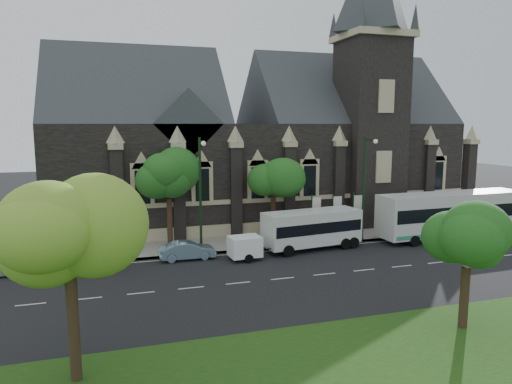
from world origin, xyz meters
name	(u,v)px	position (x,y,z in m)	size (l,w,h in m)	color
ground	(283,279)	(0.00, 0.00, 0.00)	(160.00, 160.00, 0.00)	black
sidewalk	(243,242)	(0.00, 9.50, 0.07)	(80.00, 5.00, 0.15)	gray
museum	(267,142)	(5.12, 18.78, 8.17)	(40.00, 17.70, 29.90)	black
tree_park_near	(74,219)	(-11.77, -8.77, 6.42)	(4.42, 4.42, 8.56)	black
tree_park_east	(469,235)	(6.18, -9.32, 4.62)	(3.40, 3.40, 6.28)	black
tree_walk_right	(275,172)	(3.21, 10.71, 5.82)	(4.08, 4.08, 7.80)	black
tree_walk_left	(171,177)	(-5.80, 10.70, 5.73)	(3.91, 3.91, 7.64)	black
street_lamp_near	(365,182)	(10.00, 7.09, 5.11)	(0.36, 1.88, 9.00)	black
street_lamp_mid	(201,189)	(-4.00, 7.09, 5.11)	(0.36, 1.88, 9.00)	black
banner_flag_left	(315,213)	(6.29, 9.00, 2.38)	(0.90, 0.10, 4.00)	black
banner_flag_center	(336,211)	(8.29, 9.00, 2.38)	(0.90, 0.10, 4.00)	black
banner_flag_right	(356,210)	(10.29, 9.00, 2.38)	(0.90, 0.10, 4.00)	black
tour_coach	(451,214)	(18.00, 5.99, 2.18)	(13.86, 3.51, 4.02)	silver
shuttle_bus	(312,227)	(4.81, 6.20, 1.78)	(8.28, 3.68, 3.09)	silver
box_trailer	(245,247)	(-1.19, 4.83, 1.00)	(3.36, 1.98, 1.76)	white
sedan	(187,250)	(-5.25, 6.20, 0.68)	(1.45, 4.15, 1.37)	#7999AF
car_far_red	(83,262)	(-12.50, 5.27, 0.74)	(1.74, 4.33, 1.48)	maroon
car_far_white	(7,265)	(-17.34, 6.20, 0.63)	(1.76, 4.34, 1.26)	silver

